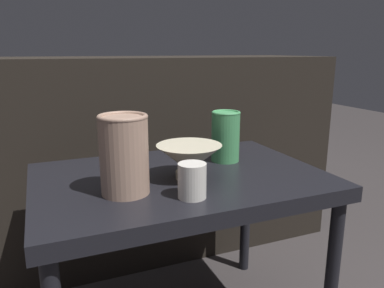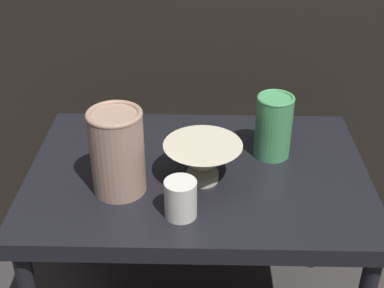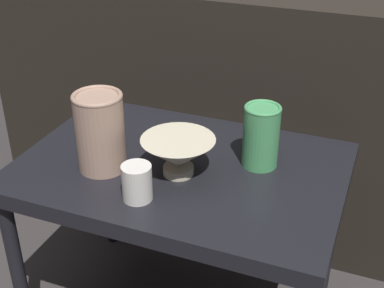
# 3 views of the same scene
# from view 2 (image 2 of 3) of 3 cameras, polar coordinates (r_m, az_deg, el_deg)

# --- Properties ---
(table) EXTENTS (0.77, 0.52, 0.50)m
(table) POSITION_cam_2_polar(r_m,az_deg,el_deg) (1.24, 0.63, -4.74)
(table) COLOR black
(table) RESTS_ON ground_plane
(couch_backdrop) EXTENTS (1.67, 0.50, 0.80)m
(couch_backdrop) POSITION_cam_2_polar(r_m,az_deg,el_deg) (1.78, 0.89, 5.45)
(couch_backdrop) COLOR black
(couch_backdrop) RESTS_ON ground_plane
(bowl) EXTENTS (0.17, 0.17, 0.09)m
(bowl) POSITION_cam_2_polar(r_m,az_deg,el_deg) (1.15, 1.15, -1.65)
(bowl) COLOR beige
(bowl) RESTS_ON table
(vase_textured_left) EXTENTS (0.11, 0.11, 0.19)m
(vase_textured_left) POSITION_cam_2_polar(r_m,az_deg,el_deg) (1.11, -7.98, -0.73)
(vase_textured_left) COLOR tan
(vase_textured_left) RESTS_ON table
(vase_colorful_right) EXTENTS (0.09, 0.09, 0.15)m
(vase_colorful_right) POSITION_cam_2_polar(r_m,az_deg,el_deg) (1.24, 8.70, 1.98)
(vase_colorful_right) COLOR #47995B
(vase_colorful_right) RESTS_ON table
(cup) EXTENTS (0.06, 0.06, 0.08)m
(cup) POSITION_cam_2_polar(r_m,az_deg,el_deg) (1.06, -1.22, -5.86)
(cup) COLOR silver
(cup) RESTS_ON table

